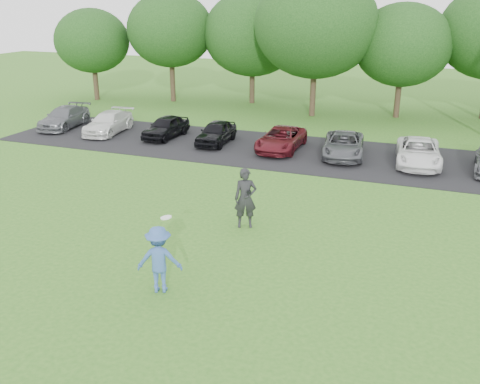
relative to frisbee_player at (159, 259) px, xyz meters
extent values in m
plane|color=#316A1E|center=(0.56, 0.72, -0.88)|extent=(100.00, 100.00, 0.00)
cube|color=black|center=(0.56, 13.72, -0.86)|extent=(32.00, 6.50, 0.03)
imported|color=#385B9E|center=(0.00, 0.00, 0.00)|extent=(1.29, 1.00, 1.75)
cylinder|color=white|center=(0.29, -0.07, 1.20)|extent=(0.27, 0.27, 0.07)
imported|color=black|center=(0.62, 4.54, 0.10)|extent=(0.84, 0.71, 1.96)
cube|color=black|center=(0.80, 4.36, 0.39)|extent=(0.17, 0.15, 0.10)
imported|color=slate|center=(-13.86, 14.05, -0.28)|extent=(2.11, 4.12, 1.14)
imported|color=silver|center=(-10.75, 13.82, -0.29)|extent=(1.96, 4.00, 1.12)
imported|color=black|center=(-7.33, 14.00, -0.28)|extent=(1.50, 3.41, 1.14)
imported|color=black|center=(-4.36, 13.81, -0.28)|extent=(1.49, 3.38, 1.13)
imported|color=#57131B|center=(-0.94, 13.81, -0.31)|extent=(1.82, 3.92, 1.09)
imported|color=#515357|center=(2.09, 13.78, -0.31)|extent=(2.33, 4.12, 1.09)
imported|color=white|center=(5.43, 13.65, -0.29)|extent=(2.21, 4.17, 1.12)
cylinder|color=#38281C|center=(-17.44, 22.32, 0.22)|extent=(0.36, 0.36, 2.20)
ellipsoid|color=#214C19|center=(-17.44, 22.32, 3.27)|extent=(5.20, 5.20, 4.42)
cylinder|color=#38281C|center=(-11.94, 23.72, 0.47)|extent=(0.36, 0.36, 2.70)
ellipsoid|color=#214C19|center=(-11.94, 23.72, 4.05)|extent=(5.94, 5.94, 5.05)
cylinder|color=#38281C|center=(-6.44, 25.12, 0.22)|extent=(0.36, 0.36, 2.20)
ellipsoid|color=#214C19|center=(-6.44, 25.12, 3.83)|extent=(6.68, 6.68, 5.68)
cylinder|color=#38281C|center=(-1.44, 22.32, 0.47)|extent=(0.36, 0.36, 2.70)
ellipsoid|color=#214C19|center=(-1.44, 22.32, 4.60)|extent=(7.42, 7.42, 6.31)
cylinder|color=#38281C|center=(3.56, 23.72, 0.22)|extent=(0.36, 0.36, 2.20)
ellipsoid|color=#214C19|center=(3.56, 23.72, 3.48)|extent=(5.76, 5.76, 4.90)
camera|label=1|loc=(6.10, -10.43, 6.13)|focal=40.00mm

